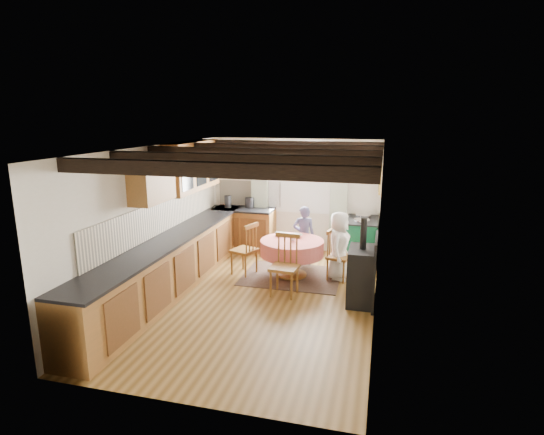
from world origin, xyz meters
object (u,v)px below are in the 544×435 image
(child_right, at_px, (339,246))
(cup, at_px, (293,239))
(aga_range, at_px, (361,240))
(chair_near, at_px, (284,266))
(child_far, at_px, (304,236))
(dining_table, at_px, (292,259))
(chair_right, at_px, (339,255))
(cast_iron_stove, at_px, (362,261))
(chair_left, at_px, (244,248))

(child_right, height_order, cup, child_right)
(aga_range, bearing_deg, chair_near, -118.97)
(child_far, bearing_deg, chair_near, 76.36)
(dining_table, distance_m, chair_near, 0.86)
(cup, bearing_deg, dining_table, 125.97)
(chair_right, relative_size, cast_iron_stove, 0.67)
(chair_near, relative_size, child_far, 0.86)
(chair_left, distance_m, cup, 0.94)
(aga_range, xyz_separation_m, child_right, (-0.34, -1.07, 0.17))
(chair_near, height_order, cup, chair_near)
(chair_left, xyz_separation_m, aga_range, (2.05, 1.24, -0.04))
(cast_iron_stove, bearing_deg, chair_right, 115.83)
(chair_near, bearing_deg, cast_iron_stove, 5.42)
(chair_right, bearing_deg, cast_iron_stove, -140.74)
(aga_range, height_order, cast_iron_stove, cast_iron_stove)
(chair_left, xyz_separation_m, child_far, (0.97, 0.79, 0.10))
(cast_iron_stove, bearing_deg, aga_range, 93.13)
(cast_iron_stove, distance_m, child_far, 1.97)
(chair_right, xyz_separation_m, child_far, (-0.75, 0.64, 0.13))
(chair_near, distance_m, aga_range, 2.31)
(child_far, bearing_deg, dining_table, 71.04)
(dining_table, relative_size, aga_range, 1.18)
(cast_iron_stove, bearing_deg, chair_near, -179.68)
(dining_table, relative_size, cup, 12.22)
(chair_near, distance_m, chair_left, 1.22)
(chair_right, xyz_separation_m, aga_range, (0.33, 1.10, -0.01))
(chair_near, height_order, chair_right, chair_near)
(child_right, bearing_deg, cup, 106.66)
(chair_right, distance_m, cast_iron_stove, 1.04)
(chair_right, height_order, cast_iron_stove, cast_iron_stove)
(chair_left, bearing_deg, chair_near, 69.97)
(chair_near, height_order, aga_range, chair_near)
(cast_iron_stove, relative_size, cup, 14.68)
(cast_iron_stove, relative_size, child_far, 1.17)
(chair_near, height_order, cast_iron_stove, cast_iron_stove)
(cast_iron_stove, xyz_separation_m, cup, (-1.26, 0.81, 0.05))
(chair_left, distance_m, cast_iron_stove, 2.31)
(dining_table, distance_m, child_right, 0.88)
(chair_near, bearing_deg, aga_range, 66.13)
(chair_near, height_order, child_right, child_right)
(chair_right, bearing_deg, aga_range, -3.45)
(aga_range, relative_size, cast_iron_stove, 0.71)
(aga_range, distance_m, cast_iron_stove, 2.03)
(chair_left, bearing_deg, child_far, 148.77)
(chair_right, relative_size, child_far, 0.78)
(dining_table, distance_m, aga_range, 1.66)
(chair_right, xyz_separation_m, child_right, (-0.01, 0.03, 0.16))
(dining_table, distance_m, chair_left, 0.90)
(child_right, xyz_separation_m, cup, (-0.80, -0.14, 0.11))
(chair_left, bearing_deg, cast_iron_stove, 90.07)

